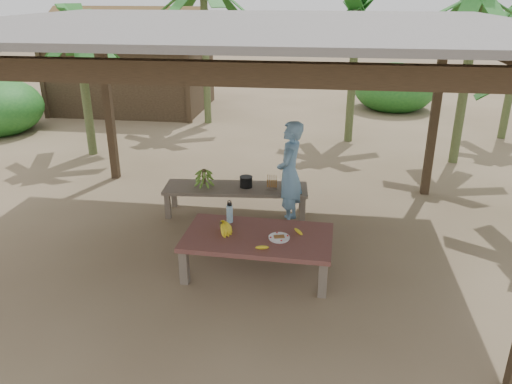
# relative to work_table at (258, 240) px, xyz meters

# --- Properties ---
(ground) EXTENTS (80.00, 80.00, 0.00)m
(ground) POSITION_rel_work_table_xyz_m (-0.29, 0.65, -0.43)
(ground) COLOR brown
(ground) RESTS_ON ground
(pavilion) EXTENTS (6.60, 5.60, 2.95)m
(pavilion) POSITION_rel_work_table_xyz_m (-0.30, 0.63, 2.34)
(pavilion) COLOR black
(pavilion) RESTS_ON ground
(work_table) EXTENTS (1.83, 1.05, 0.50)m
(work_table) POSITION_rel_work_table_xyz_m (0.00, 0.00, 0.00)
(work_table) COLOR brown
(work_table) RESTS_ON ground
(bench) EXTENTS (2.24, 0.78, 0.45)m
(bench) POSITION_rel_work_table_xyz_m (-0.57, 1.66, -0.04)
(bench) COLOR brown
(bench) RESTS_ON ground
(ripe_banana_bunch) EXTENTS (0.31, 0.28, 0.16)m
(ripe_banana_bunch) POSITION_rel_work_table_xyz_m (-0.46, -0.01, 0.15)
(ripe_banana_bunch) COLOR yellow
(ripe_banana_bunch) RESTS_ON work_table
(plate) EXTENTS (0.26, 0.26, 0.04)m
(plate) POSITION_rel_work_table_xyz_m (0.27, -0.06, 0.08)
(plate) COLOR white
(plate) RESTS_ON work_table
(loose_banana_front) EXTENTS (0.17, 0.11, 0.04)m
(loose_banana_front) POSITION_rel_work_table_xyz_m (0.09, -0.34, 0.09)
(loose_banana_front) COLOR yellow
(loose_banana_front) RESTS_ON work_table
(loose_banana_side) EXTENTS (0.13, 0.15, 0.04)m
(loose_banana_side) POSITION_rel_work_table_xyz_m (0.49, 0.13, 0.09)
(loose_banana_side) COLOR yellow
(loose_banana_side) RESTS_ON work_table
(water_flask) EXTENTS (0.08, 0.08, 0.30)m
(water_flask) POSITION_rel_work_table_xyz_m (-0.41, 0.32, 0.19)
(water_flask) COLOR #439AD1
(water_flask) RESTS_ON work_table
(green_banana_stalk) EXTENTS (0.28, 0.28, 0.30)m
(green_banana_stalk) POSITION_rel_work_table_xyz_m (-1.06, 1.62, 0.16)
(green_banana_stalk) COLOR #598C2D
(green_banana_stalk) RESTS_ON bench
(cooking_pot) EXTENTS (0.19, 0.19, 0.16)m
(cooking_pot) POSITION_rel_work_table_xyz_m (-0.41, 1.69, 0.10)
(cooking_pot) COLOR black
(cooking_pot) RESTS_ON bench
(skewer_rack) EXTENTS (0.19, 0.09, 0.24)m
(skewer_rack) POSITION_rel_work_table_xyz_m (-0.01, 1.66, 0.14)
(skewer_rack) COLOR #A57F47
(skewer_rack) RESTS_ON bench
(woman) EXTENTS (0.46, 0.62, 1.57)m
(woman) POSITION_rel_work_table_xyz_m (0.27, 1.47, 0.35)
(woman) COLOR #6999C6
(woman) RESTS_ON ground
(hut) EXTENTS (4.40, 3.43, 2.85)m
(hut) POSITION_rel_work_table_xyz_m (-4.79, 8.65, 0.67)
(hut) COLOR black
(hut) RESTS_ON ground
(banana_plant_ne) EXTENTS (1.80, 1.80, 3.48)m
(banana_plant_ne) POSITION_rel_work_table_xyz_m (3.38, 4.77, 2.55)
(banana_plant_ne) COLOR #596638
(banana_plant_ne) RESTS_ON ground
(banana_plant_n) EXTENTS (1.80, 1.80, 3.08)m
(banana_plant_n) POSITION_rel_work_table_xyz_m (1.30, 6.02, 2.16)
(banana_plant_n) COLOR #596638
(banana_plant_n) RESTS_ON ground
(banana_plant_w) EXTENTS (1.80, 1.80, 2.80)m
(banana_plant_w) POSITION_rel_work_table_xyz_m (-4.16, 4.27, 1.88)
(banana_plant_w) COLOR #596638
(banana_plant_w) RESTS_ON ground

